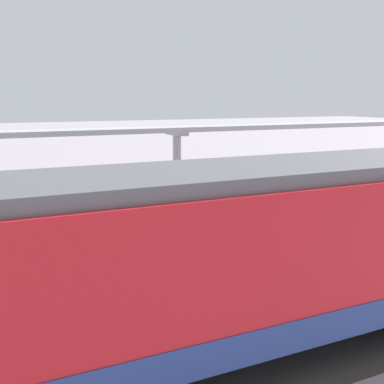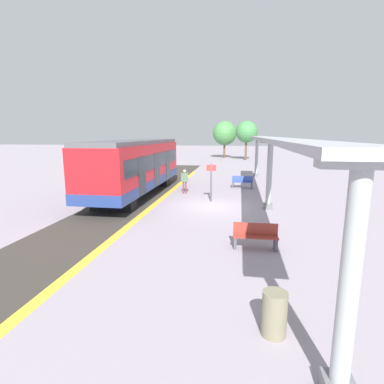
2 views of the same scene
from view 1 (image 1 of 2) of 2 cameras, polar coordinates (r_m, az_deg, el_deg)
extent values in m
plane|color=gray|center=(14.33, 2.54, -7.82)|extent=(176.00, 176.00, 0.00)
cube|color=gold|center=(11.82, 10.15, -12.15)|extent=(0.35, 30.46, 0.01)
cube|color=#38332D|center=(10.58, 16.03, -15.28)|extent=(3.20, 42.46, 0.01)
cube|color=red|center=(8.61, 5.84, -7.12)|extent=(2.60, 11.66, 2.60)
cube|color=navy|center=(8.98, 5.71, -13.35)|extent=(2.63, 11.68, 0.55)
cube|color=#515156|center=(8.29, 6.03, 2.26)|extent=(2.39, 11.66, 0.24)
cube|color=#1E262D|center=(9.62, 1.73, -3.21)|extent=(0.03, 10.73, 0.84)
cube|color=#1E262D|center=(11.38, 14.82, -4.27)|extent=(0.04, 1.10, 2.00)
cube|color=#1E262D|center=(9.78, 1.70, -6.40)|extent=(0.04, 1.10, 2.00)
cube|color=#1E262D|center=(8.86, -15.41, -8.65)|extent=(0.04, 1.10, 2.00)
cube|color=slate|center=(16.86, -1.72, -4.40)|extent=(0.44, 0.44, 0.30)
cylinder|color=#9BA1A2|center=(16.49, -1.75, 1.30)|extent=(0.28, 0.28, 3.10)
cube|color=#9BA1A2|center=(16.30, -1.79, 6.89)|extent=(1.10, 0.36, 0.12)
cube|color=#A8AAB2|center=(16.17, -2.74, 7.35)|extent=(1.20, 24.37, 0.16)
cube|color=maroon|center=(19.11, 15.36, -2.06)|extent=(1.50, 0.46, 0.04)
cube|color=maroon|center=(18.94, 14.97, -1.47)|extent=(1.50, 0.08, 0.40)
cube|color=#4C4C51|center=(19.65, 14.02, -2.33)|extent=(0.10, 0.40, 0.42)
cube|color=#4C4C51|center=(18.69, 16.70, -3.15)|extent=(0.10, 0.40, 0.42)
cylinder|color=#4C4C51|center=(13.34, -1.53, -4.30)|extent=(0.10, 0.10, 2.20)
cube|color=red|center=(13.15, -1.55, -0.72)|extent=(0.56, 0.04, 0.36)
cylinder|color=brown|center=(11.24, -7.04, -11.15)|extent=(0.10, 0.10, 0.79)
cylinder|color=brown|center=(11.10, -6.66, -11.42)|extent=(0.10, 0.10, 0.79)
cube|color=#4E654C|center=(10.93, -6.93, -7.94)|extent=(0.48, 0.26, 0.59)
sphere|color=tan|center=(10.81, -6.98, -5.92)|extent=(0.21, 0.21, 0.21)
camera|label=2|loc=(25.93, 33.34, 7.43)|focal=27.95mm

